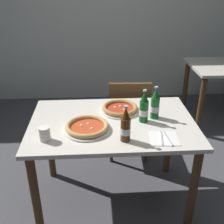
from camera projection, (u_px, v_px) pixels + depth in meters
The scene contains 12 objects.
ground_plane at pixel (112, 198), 2.37m from camera, with size 8.00×8.00×0.00m, color #4C4C51.
back_wall_tiled at pixel (102, 7), 3.74m from camera, with size 7.00×0.10×2.60m, color silver.
dining_table_main at pixel (112, 135), 2.08m from camera, with size 1.20×0.80×0.75m.
chair_behind_table at pixel (129, 115), 2.70m from camera, with size 0.42×0.42×0.85m.
dining_table_background at pixel (223, 78), 3.31m from camera, with size 0.80×0.70×0.75m.
pizza_margherita_near at pixel (87, 127), 1.91m from camera, with size 0.33×0.33×0.04m.
pizza_marinara_far at pixel (120, 109), 2.17m from camera, with size 0.30×0.30×0.04m.
beer_bottle_left at pixel (155, 105), 2.04m from camera, with size 0.07×0.07×0.25m.
beer_bottle_center at pixel (126, 126), 1.75m from camera, with size 0.07×0.07×0.25m.
beer_bottle_right at pixel (144, 108), 1.98m from camera, with size 0.07×0.07×0.25m.
napkin_with_cutlery at pixel (165, 138), 1.82m from camera, with size 0.19×0.19×0.01m.
paper_cup at pixel (45, 134), 1.78m from camera, with size 0.07×0.07×0.10m, color white.
Camera 1 is at (-0.11, -1.78, 1.73)m, focal length 44.60 mm.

